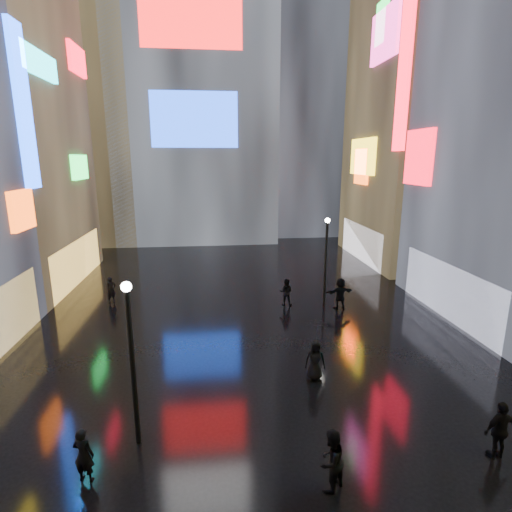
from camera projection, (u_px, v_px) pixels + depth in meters
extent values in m
plane|color=black|center=(241.00, 306.00, 23.73)|extent=(140.00, 140.00, 0.00)
cube|color=#FF4D0C|center=(22.00, 210.00, 19.51)|extent=(0.25, 2.24, 1.94)
cube|color=#144BFF|center=(23.00, 107.00, 19.95)|extent=(0.25, 1.40, 8.00)
cube|color=#FFC659|center=(77.00, 261.00, 27.99)|extent=(0.20, 10.00, 3.00)
cube|color=#1CFF4A|center=(80.00, 167.00, 28.24)|extent=(0.25, 3.00, 1.71)
cube|color=#1AEFFF|center=(38.00, 63.00, 21.85)|extent=(0.25, 4.84, 1.37)
cube|color=#FF0C20|center=(77.00, 60.00, 28.29)|extent=(0.25, 3.32, 1.94)
cube|color=white|center=(449.00, 291.00, 21.65)|extent=(0.20, 9.00, 3.00)
cube|color=#FF0C20|center=(419.00, 157.00, 23.92)|extent=(0.25, 2.99, 3.26)
cube|color=#FF0C20|center=(405.00, 70.00, 25.40)|extent=(0.25, 1.40, 10.00)
cube|color=black|center=(431.00, 88.00, 31.74)|extent=(10.00, 12.00, 28.00)
cube|color=white|center=(362.00, 242.00, 34.20)|extent=(0.20, 9.00, 3.00)
cube|color=yellow|center=(363.00, 157.00, 32.78)|extent=(0.25, 4.92, 2.91)
cube|color=#FF32A2|center=(385.00, 34.00, 28.07)|extent=(0.25, 4.36, 3.46)
cube|color=#FF4D0C|center=(362.00, 167.00, 33.09)|extent=(0.25, 2.63, 2.87)
cube|color=#1CFF4A|center=(382.00, 23.00, 28.51)|extent=(0.25, 1.69, 2.90)
cube|color=black|center=(194.00, 35.00, 41.57)|extent=(16.00, 14.00, 42.00)
cube|color=#FF1414|center=(191.00, 11.00, 34.71)|extent=(9.00, 0.20, 6.00)
cube|color=#194CFF|center=(194.00, 120.00, 36.86)|extent=(8.00, 0.20, 5.00)
cube|color=black|center=(302.00, 82.00, 45.73)|extent=(12.00, 12.00, 34.00)
cube|color=black|center=(86.00, 113.00, 40.38)|extent=(10.00, 10.00, 26.00)
cylinder|color=black|center=(133.00, 369.00, 11.72)|extent=(0.16, 0.16, 5.00)
sphere|color=white|center=(126.00, 287.00, 11.11)|extent=(0.30, 0.30, 0.30)
cylinder|color=black|center=(326.00, 263.00, 23.55)|extent=(0.16, 0.16, 5.00)
sphere|color=white|center=(328.00, 220.00, 22.94)|extent=(0.30, 0.30, 0.30)
imported|color=black|center=(331.00, 461.00, 10.39)|extent=(1.07, 1.04, 1.74)
imported|color=black|center=(500.00, 430.00, 11.53)|extent=(1.09, 0.57, 1.78)
imported|color=black|center=(315.00, 360.00, 15.67)|extent=(0.87, 0.63, 1.64)
imported|color=black|center=(340.00, 293.00, 23.08)|extent=(1.78, 0.86, 1.84)
imported|color=black|center=(111.00, 290.00, 24.05)|extent=(0.69, 0.68, 1.60)
imported|color=black|center=(286.00, 292.00, 23.67)|extent=(0.94, 0.84, 1.62)
imported|color=black|center=(316.00, 331.00, 15.37)|extent=(1.18, 1.16, 0.83)
imported|color=black|center=(84.00, 455.00, 10.70)|extent=(0.66, 0.51, 1.59)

